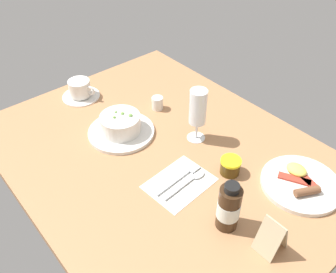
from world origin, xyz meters
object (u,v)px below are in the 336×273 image
object	(u,v)px
porridge_bowl	(121,126)
breakfast_plate	(301,183)
sauce_bottle_brown	(229,208)
coffee_cup	(80,90)
wine_glass	(198,109)
menu_card	(272,235)
creamer_jug	(157,103)
jam_jar	(230,166)
cutlery_setting	(181,182)

from	to	relation	value
porridge_bowl	breakfast_plate	world-z (taller)	porridge_bowl
sauce_bottle_brown	coffee_cup	bearing A→B (deg)	178.88
coffee_cup	breakfast_plate	size ratio (longest dim) A/B	0.63
porridge_bowl	coffee_cup	xyz separation A→B (cm)	(-27.64, 0.85, -0.16)
wine_glass	breakfast_plate	distance (cm)	36.47
porridge_bowl	wine_glass	bearing A→B (deg)	44.12
porridge_bowl	coffee_cup	bearing A→B (deg)	178.24
coffee_cup	wine_glass	distance (cm)	48.91
sauce_bottle_brown	menu_card	bearing A→B (deg)	14.64
porridge_bowl	menu_card	xyz separation A→B (cm)	(58.36, 2.32, 1.64)
creamer_jug	wine_glass	world-z (taller)	wine_glass
jam_jar	cutlery_setting	bearing A→B (deg)	-114.54
menu_card	coffee_cup	bearing A→B (deg)	-179.02
breakfast_plate	menu_card	world-z (taller)	menu_card
creamer_jug	jam_jar	bearing A→B (deg)	-6.06
coffee_cup	creamer_jug	world-z (taller)	coffee_cup
sauce_bottle_brown	menu_card	size ratio (longest dim) A/B	1.48
wine_glass	sauce_bottle_brown	distance (cm)	34.74
sauce_bottle_brown	menu_card	xyz separation A→B (cm)	(11.20, 2.93, -1.76)
porridge_bowl	breakfast_plate	size ratio (longest dim) A/B	0.98
cutlery_setting	breakfast_plate	bearing A→B (deg)	47.94
wine_glass	menu_card	size ratio (longest dim) A/B	1.84
breakfast_plate	wine_glass	bearing A→B (deg)	-166.74
menu_card	sauce_bottle_brown	bearing A→B (deg)	-165.36
sauce_bottle_brown	menu_card	distance (cm)	11.71
porridge_bowl	jam_jar	bearing A→B (deg)	21.31
creamer_jug	breakfast_plate	distance (cm)	55.36
breakfast_plate	porridge_bowl	bearing A→B (deg)	-154.03
sauce_bottle_brown	breakfast_plate	world-z (taller)	sauce_bottle_brown
creamer_jug	breakfast_plate	world-z (taller)	creamer_jug
porridge_bowl	menu_card	world-z (taller)	menu_card
wine_glass	menu_card	bearing A→B (deg)	-20.06
porridge_bowl	jam_jar	xyz separation A→B (cm)	(35.34, 13.79, -0.74)
coffee_cup	sauce_bottle_brown	xyz separation A→B (cm)	(74.80, -1.46, 3.56)
breakfast_plate	jam_jar	bearing A→B (deg)	-145.14
coffee_cup	creamer_jug	size ratio (longest dim) A/B	2.66
cutlery_setting	breakfast_plate	xyz separation A→B (cm)	(22.56, 25.00, 0.70)
breakfast_plate	menu_card	size ratio (longest dim) A/B	2.25
coffee_cup	menu_card	bearing A→B (deg)	0.98
wine_glass	jam_jar	distance (cm)	20.08
porridge_bowl	jam_jar	size ratio (longest dim) A/B	3.63
cutlery_setting	sauce_bottle_brown	xyz separation A→B (cm)	(18.04, -0.77, 6.40)
jam_jar	sauce_bottle_brown	size ratio (longest dim) A/B	0.41
coffee_cup	sauce_bottle_brown	distance (cm)	74.90
coffee_cup	wine_glass	bearing A→B (deg)	19.79
porridge_bowl	creamer_jug	world-z (taller)	porridge_bowl
coffee_cup	creamer_jug	distance (cm)	29.82
cutlery_setting	jam_jar	distance (cm)	15.15
creamer_jug	menu_card	world-z (taller)	menu_card
coffee_cup	wine_glass	world-z (taller)	wine_glass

